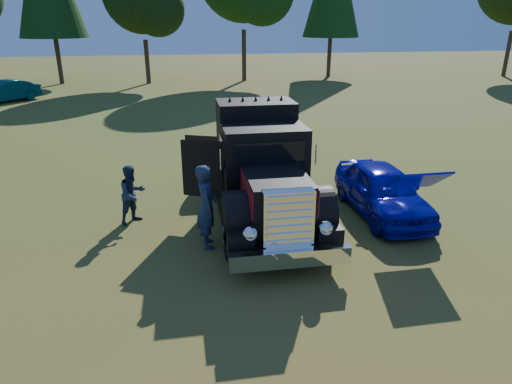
% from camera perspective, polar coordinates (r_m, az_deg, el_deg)
% --- Properties ---
extents(ground, '(120.00, 120.00, 0.00)m').
position_cam_1_polar(ground, '(11.05, 0.25, -6.45)').
color(ground, '#365D1B').
rests_on(ground, ground).
extents(diamond_t_truck, '(3.30, 7.16, 3.00)m').
position_cam_1_polar(diamond_t_truck, '(12.01, 0.63, 2.49)').
color(diamond_t_truck, black).
rests_on(diamond_t_truck, ground).
extents(hotrod_coupe, '(1.65, 4.18, 1.89)m').
position_cam_1_polar(hotrod_coupe, '(12.89, 15.54, 0.22)').
color(hotrod_coupe, '#062C94').
rests_on(hotrod_coupe, ground).
extents(spectator_near, '(0.50, 0.75, 2.01)m').
position_cam_1_polar(spectator_near, '(10.59, -6.21, -1.82)').
color(spectator_near, '#22274F').
rests_on(spectator_near, ground).
extents(spectator_far, '(0.96, 0.94, 1.56)m').
position_cam_1_polar(spectator_far, '(12.31, -15.19, -0.27)').
color(spectator_far, '#1D2944').
rests_on(spectator_far, ground).
extents(distant_teal_car, '(3.93, 3.79, 1.33)m').
position_cam_1_polar(distant_teal_car, '(33.86, -28.78, 10.98)').
color(distant_teal_car, '#0A393E').
rests_on(distant_teal_car, ground).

